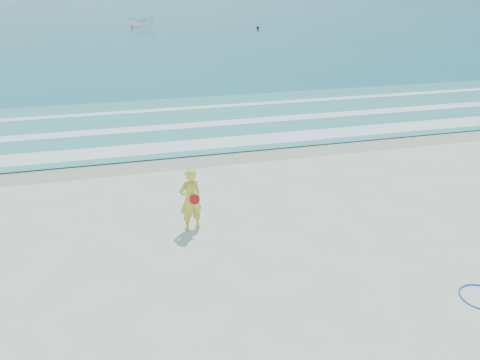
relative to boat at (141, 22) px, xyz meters
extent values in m
plane|color=silver|center=(-3.11, -70.45, -0.84)|extent=(400.00, 400.00, 0.00)
cube|color=#B2A893|center=(-3.11, -61.45, -0.83)|extent=(400.00, 2.40, 0.00)
cube|color=#19727F|center=(-3.11, 34.55, -0.82)|extent=(400.00, 190.00, 0.04)
cube|color=#59B7AD|center=(-3.11, -56.45, -0.79)|extent=(400.00, 10.00, 0.01)
cube|color=white|center=(-3.11, -60.15, -0.78)|extent=(400.00, 1.40, 0.01)
cube|color=white|center=(-3.11, -57.25, -0.78)|extent=(400.00, 0.90, 0.01)
cube|color=white|center=(-3.11, -53.95, -0.78)|extent=(400.00, 0.60, 0.01)
imported|color=white|center=(0.00, 0.00, 0.00)|extent=(4.38, 2.58, 1.59)
sphere|color=black|center=(16.49, -8.22, -0.58)|extent=(0.43, 0.43, 0.43)
imported|color=yellow|center=(-3.86, -67.09, 0.03)|extent=(0.73, 0.58, 1.74)
cylinder|color=red|center=(-3.78, -67.27, 0.11)|extent=(0.27, 0.08, 0.27)
camera|label=1|loc=(-5.57, -78.15, 5.21)|focal=35.00mm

